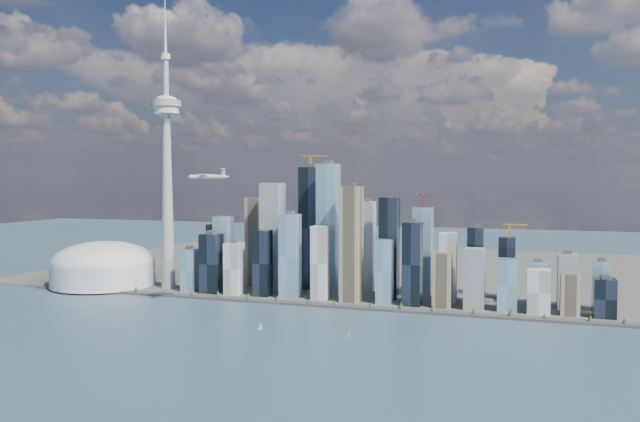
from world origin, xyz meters
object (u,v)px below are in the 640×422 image
(needle_tower, at_px, (167,167))
(sailboat_west, at_px, (260,327))
(airplane, at_px, (208,176))
(sailboat_east, at_px, (349,334))
(dome_stadium, at_px, (104,266))

(needle_tower, bearing_deg, sailboat_west, -38.88)
(needle_tower, xyz_separation_m, sailboat_west, (295.87, -238.59, -232.61))
(needle_tower, relative_size, airplane, 8.56)
(needle_tower, height_order, airplane, needle_tower)
(airplane, bearing_deg, sailboat_west, -42.71)
(airplane, relative_size, sailboat_east, 6.05)
(airplane, xyz_separation_m, sailboat_west, (113.20, -60.70, -213.45))
(airplane, height_order, sailboat_west, airplane)
(needle_tower, bearing_deg, airplane, -44.24)
(sailboat_west, relative_size, sailboat_east, 0.95)
(needle_tower, relative_size, dome_stadium, 2.75)
(needle_tower, height_order, dome_stadium, needle_tower)
(airplane, distance_m, sailboat_west, 249.12)
(sailboat_east, bearing_deg, airplane, -171.59)
(sailboat_west, distance_m, sailboat_east, 130.17)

